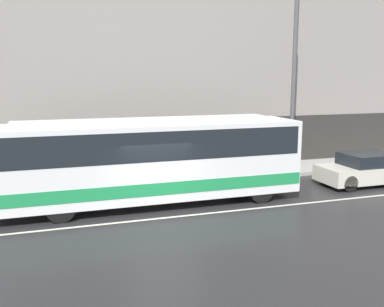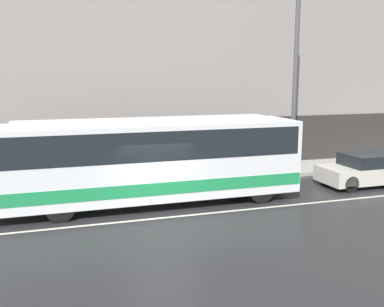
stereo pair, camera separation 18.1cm
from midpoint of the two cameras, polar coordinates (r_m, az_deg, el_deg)
The scene contains 8 objects.
ground_plane at distance 14.85m, azimuth -3.88°, elevation -8.60°, with size 60.00×60.00×0.00m, color #262628.
sidewalk at distance 19.93m, azimuth -7.56°, elevation -3.50°, with size 60.00×2.84×0.18m.
building_facade at distance 20.91m, azimuth -8.64°, elevation 11.14°, with size 60.00×0.35×10.70m.
lane_stripe at distance 14.85m, azimuth -3.88°, elevation -8.59°, with size 54.00×0.14×0.01m.
transit_bus at distance 16.04m, azimuth -5.31°, elevation -0.48°, with size 11.38×2.53×3.23m.
sedan_white_front at distance 20.77m, azimuth 22.91°, elevation -2.01°, with size 4.68×1.89×1.42m.
utility_pole_near at distance 21.24m, azimuth 13.80°, elevation 8.98°, with size 0.22×0.22×8.51m.
pedestrian_waiting at distance 20.43m, azimuth -13.88°, elevation -1.04°, with size 0.36×0.36×1.57m.
Camera 2 is at (-3.16, -13.70, 4.78)m, focal length 40.00 mm.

